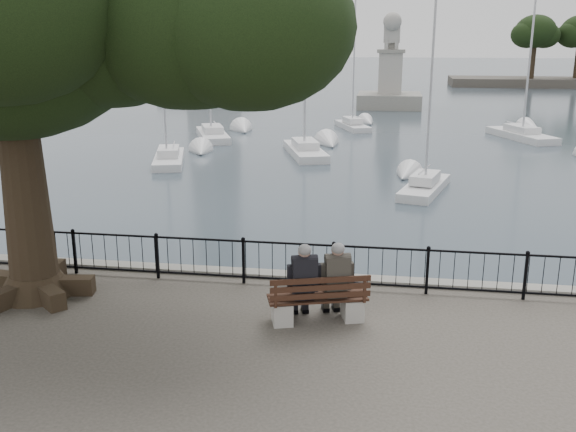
% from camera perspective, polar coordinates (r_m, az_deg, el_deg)
% --- Properties ---
extents(harbor, '(260.00, 260.00, 1.20)m').
position_cam_1_polar(harbor, '(14.94, 0.30, -7.27)').
color(harbor, gray).
rests_on(harbor, ground).
extents(railing, '(22.06, 0.06, 1.00)m').
position_cam_1_polar(railing, '(14.09, 0.00, -4.08)').
color(railing, black).
rests_on(railing, ground).
extents(bench, '(2.00, 1.11, 1.01)m').
position_cam_1_polar(bench, '(12.44, 2.68, -7.89)').
color(bench, '#9A9589').
rests_on(bench, ground).
extents(person_left, '(0.62, 0.87, 1.60)m').
position_cam_1_polar(person_left, '(12.34, 1.35, -6.13)').
color(person_left, black).
rests_on(person_left, ground).
extents(person_right, '(0.62, 0.87, 1.60)m').
position_cam_1_polar(person_right, '(12.46, 4.24, -5.96)').
color(person_right, '#2D2A25').
rests_on(person_right, ground).
extents(tree, '(10.95, 7.65, 8.94)m').
position_cam_1_polar(tree, '(13.56, -20.49, 17.12)').
color(tree, black).
rests_on(tree, ground).
extents(lion_monument, '(5.74, 5.74, 8.53)m').
position_cam_1_polar(lion_monument, '(60.69, 9.04, 11.49)').
color(lion_monument, gray).
rests_on(lion_monument, ground).
extents(sailboat_a, '(2.80, 5.31, 10.13)m').
position_cam_1_polar(sailboat_a, '(33.92, -10.55, 5.18)').
color(sailboat_a, silver).
rests_on(sailboat_a, ground).
extents(sailboat_b, '(3.29, 5.98, 11.92)m').
position_cam_1_polar(sailboat_b, '(35.65, 1.53, 5.98)').
color(sailboat_b, silver).
rests_on(sailboat_b, ground).
extents(sailboat_c, '(2.46, 4.86, 8.39)m').
position_cam_1_polar(sailboat_c, '(27.66, 12.05, 2.69)').
color(sailboat_c, silver).
rests_on(sailboat_c, ground).
extents(sailboat_e, '(3.65, 6.01, 12.13)m').
position_cam_1_polar(sailboat_e, '(41.83, -6.72, 7.32)').
color(sailboat_e, silver).
rests_on(sailboat_e, ground).
extents(sailboat_f, '(2.94, 4.93, 10.30)m').
position_cam_1_polar(sailboat_f, '(46.31, 5.75, 8.13)').
color(sailboat_f, silver).
rests_on(sailboat_f, ground).
extents(sailboat_g, '(3.80, 6.15, 12.13)m').
position_cam_1_polar(sailboat_g, '(44.05, 20.03, 6.90)').
color(sailboat_g, silver).
rests_on(sailboat_g, ground).
extents(far_shore, '(30.00, 8.60, 9.18)m').
position_cam_1_polar(far_shore, '(93.10, 24.19, 12.89)').
color(far_shore, '#3C3832').
rests_on(far_shore, ground).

